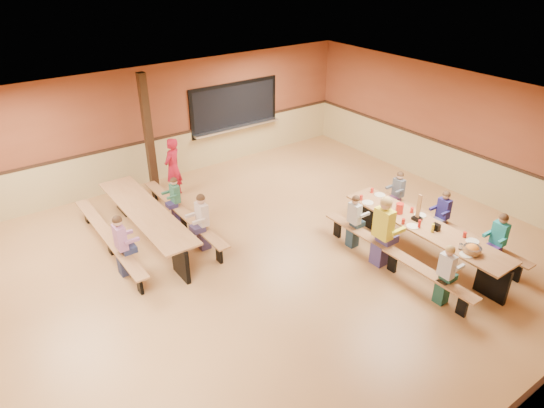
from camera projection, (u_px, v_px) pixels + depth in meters
ground at (259, 271)px, 9.38m from camera, size 12.00×12.00×0.00m
room_envelope at (258, 240)px, 9.05m from camera, size 12.04×10.04×3.02m
kitchen_pass_through at (235, 109)px, 13.55m from camera, size 2.78×0.28×1.38m
structural_post at (149, 135)px, 11.70m from camera, size 0.18×0.18×3.00m
cafeteria_table_main at (423, 234)px, 9.55m from camera, size 1.91×3.70×0.74m
cafeteria_table_second at (146, 219)px, 10.07m from camera, size 1.91×3.70×0.74m
seated_child_white_left at (445, 275)px, 8.29m from camera, size 0.34×0.28×1.16m
seated_adult_yellow at (383, 232)px, 9.26m from camera, size 0.48×0.39×1.44m
seated_child_grey_left at (354, 222)px, 9.88m from camera, size 0.34×0.28×1.16m
seated_child_teal_right at (497, 242)px, 9.17m from camera, size 0.36×0.29×1.19m
seated_child_navy_right at (442, 217)px, 10.07m from camera, size 0.34×0.28×1.15m
seated_child_char_right at (398, 195)px, 10.94m from camera, size 0.33×0.27×1.13m
seated_child_purple_sec at (122, 246)px, 9.01m from camera, size 0.38×0.31×1.24m
seated_child_green_sec at (176, 201)px, 10.70m from camera, size 0.32×0.26×1.12m
seated_child_tan_sec at (203, 222)px, 9.79m from camera, size 0.38×0.31×1.22m
standing_woman at (173, 168)px, 11.82m from camera, size 0.66×0.60×1.51m
punch_pitcher at (400, 208)px, 9.81m from camera, size 0.16×0.16×0.22m
chip_bowl at (472, 249)px, 8.56m from camera, size 0.32×0.32×0.15m
napkin_dispenser at (436, 227)px, 9.25m from camera, size 0.10×0.14×0.13m
condiment_mustard at (433, 228)px, 9.18m from camera, size 0.06×0.06×0.17m
condiment_ketchup at (419, 224)px, 9.32m from camera, size 0.06×0.06×0.17m
table_paddle at (418, 214)px, 9.56m from camera, size 0.16×0.16×0.56m
place_settings at (425, 223)px, 9.42m from camera, size 0.65×3.30×0.11m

